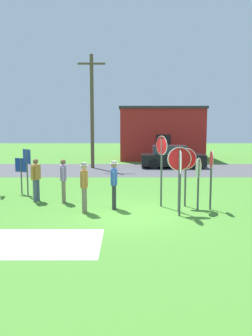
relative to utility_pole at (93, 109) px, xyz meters
name	(u,v)px	position (x,y,z in m)	size (l,w,h in m)	color
ground_plane	(132,214)	(2.43, -12.40, -3.91)	(80.00, 80.00, 0.00)	#47842D
street_asphalt	(130,170)	(2.43, -1.01, -3.91)	(60.00, 6.40, 0.01)	#4C4C51
concrete_path	(41,243)	(0.02, -15.36, -3.91)	(3.20, 2.40, 0.01)	#ADAAA3
building_background	(161,133)	(5.15, 6.23, -1.76)	(6.87, 5.30, 4.30)	#B2231E
utility_pole	(93,109)	(0.00, 0.00, 0.00)	(1.80, 0.24, 7.47)	brown
parked_car_on_street	(173,157)	(5.38, 0.15, -3.23)	(4.31, 2.04, 1.51)	black
stop_sign_rear_right	(199,175)	(4.81, -11.81, -2.66)	(0.34, 0.63, 1.86)	#474C4C
stop_sign_leaning_right	(181,172)	(4.04, -12.63, -2.42)	(0.07, 0.77, 2.18)	#474C4C
stop_sign_nearest	(187,167)	(4.45, -11.23, -2.43)	(0.79, 0.08, 2.17)	#474C4C
stop_sign_center_cluster	(212,170)	(5.27, -11.73, -2.50)	(0.08, 0.64, 2.12)	#474C4C
stop_sign_low_front	(180,168)	(4.09, -12.13, -2.35)	(0.83, 0.08, 2.27)	#474C4C
stop_sign_tallest	(162,159)	(3.56, -11.25, -2.14)	(0.34, 0.63, 2.62)	#474C4C
person_in_blue	(64,178)	(-0.15, -10.62, -2.96)	(0.26, 0.57, 1.69)	#7A6B56
person_on_left	(85,184)	(0.83, -12.16, -2.93)	(0.31, 0.57, 1.74)	#7A6B56
person_near_signs	(115,182)	(1.83, -11.65, -2.93)	(0.31, 0.57, 1.74)	#2D2D33
person_holding_notes	(37,178)	(-1.26, -10.43, -2.96)	(0.32, 0.55, 1.69)	#4C5670
info_panel_middle	(22,169)	(-2.28, -8.88, -2.85)	(0.56, 0.25, 1.56)	#4C4C51
info_panel_rightmost	(28,164)	(-1.86, -9.47, -2.54)	(0.43, 0.45, 1.99)	#4C4C51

